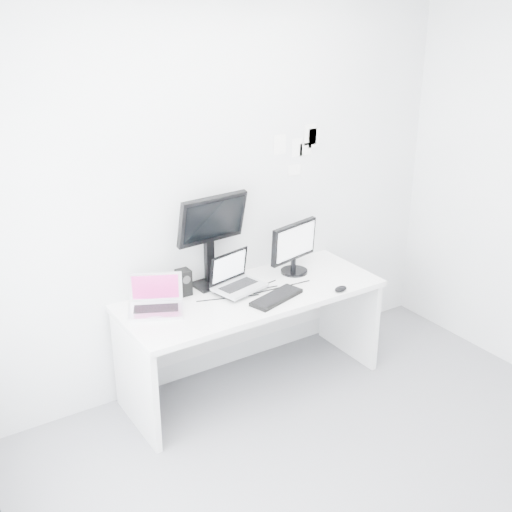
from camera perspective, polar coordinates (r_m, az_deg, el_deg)
name	(u,v)px	position (r m, az deg, el deg)	size (l,w,h in m)	color
ground	(370,490)	(3.97, 9.95, -19.45)	(3.60, 3.60, 0.00)	slate
back_wall	(224,191)	(4.45, -2.80, 5.65)	(3.60, 3.60, 0.00)	silver
desk	(252,340)	(4.56, -0.35, -7.37)	(1.80, 0.70, 0.73)	white
macbook	(155,294)	(4.13, -8.81, -3.32)	(0.34, 0.26, 0.26)	silver
speaker	(184,282)	(4.36, -6.34, -2.30)	(0.09, 0.09, 0.18)	black
dell_laptop	(240,274)	(4.35, -1.43, -1.54)	(0.33, 0.25, 0.27)	#A5A8AD
rear_monitor	(211,239)	(4.39, -3.94, 1.46)	(0.49, 0.18, 0.67)	black
samsung_monitor	(295,247)	(4.63, 3.40, 0.75)	(0.42, 0.19, 0.39)	black
keyboard	(276,297)	(4.30, 1.79, -3.64)	(0.39, 0.14, 0.03)	black
mouse	(341,289)	(4.45, 7.41, -2.86)	(0.10, 0.06, 0.03)	black
wall_note_0	(280,144)	(4.61, 2.09, 9.71)	(0.10, 0.00, 0.14)	white
wall_note_1	(297,147)	(4.70, 3.61, 9.44)	(0.09, 0.00, 0.13)	white
wall_note_2	(314,138)	(4.78, 5.10, 10.22)	(0.10, 0.00, 0.14)	white
wall_note_3	(294,170)	(4.73, 3.36, 7.52)	(0.11, 0.00, 0.08)	white
wall_note_4	(306,149)	(4.75, 4.35, 9.29)	(0.10, 0.00, 0.09)	white
wall_note_5	(310,135)	(4.75, 4.76, 10.52)	(0.11, 0.00, 0.15)	white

